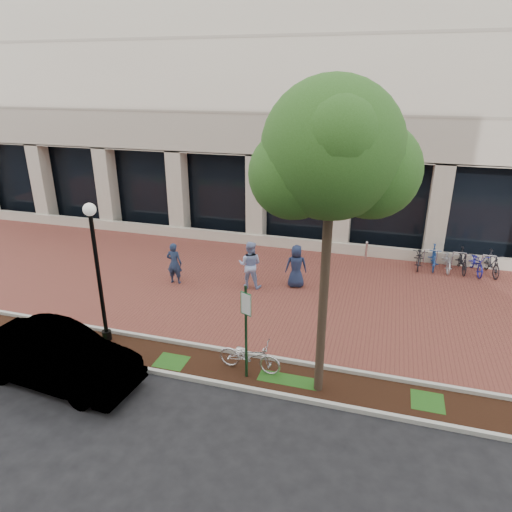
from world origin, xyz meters
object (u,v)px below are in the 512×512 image
(bollard, at_px, (366,250))
(pedestrian_right, at_px, (296,266))
(locked_bicycle, at_px, (250,356))
(pedestrian_left, at_px, (174,263))
(bike_rack_cluster, at_px, (454,260))
(pedestrian_mid, at_px, (250,265))
(parking_sign, at_px, (246,322))
(street_tree, at_px, (334,159))
(lamppost, at_px, (97,266))
(sedan_near_curb, at_px, (57,357))

(bollard, bearing_deg, pedestrian_right, -123.90)
(locked_bicycle, relative_size, pedestrian_left, 1.07)
(bike_rack_cluster, bearing_deg, pedestrian_mid, -154.63)
(parking_sign, bearing_deg, pedestrian_right, 112.00)
(pedestrian_mid, distance_m, bike_rack_cluster, 8.51)
(street_tree, height_order, pedestrian_mid, street_tree)
(pedestrian_left, relative_size, bollard, 1.90)
(parking_sign, xyz_separation_m, locked_bicycle, (-0.01, 0.32, -1.22))
(lamppost, xyz_separation_m, sedan_near_curb, (-0.01, -2.10, -1.68))
(parking_sign, xyz_separation_m, pedestrian_right, (0.10, 5.92, -0.85))
(street_tree, height_order, bike_rack_cluster, street_tree)
(lamppost, relative_size, street_tree, 0.57)
(parking_sign, xyz_separation_m, pedestrian_left, (-4.44, 4.92, -0.87))
(street_tree, xyz_separation_m, pedestrian_left, (-6.40, 4.84, -5.04))
(lamppost, xyz_separation_m, pedestrian_left, (0.18, 4.35, -1.60))
(parking_sign, height_order, pedestrian_right, parking_sign)
(locked_bicycle, bearing_deg, pedestrian_right, 1.82)
(pedestrian_left, height_order, bollard, pedestrian_left)
(parking_sign, bearing_deg, bollard, 98.27)
(locked_bicycle, distance_m, pedestrian_mid, 5.33)
(street_tree, height_order, locked_bicycle, street_tree)
(pedestrian_left, xyz_separation_m, sedan_near_curb, (-0.19, -6.44, -0.08))
(parking_sign, bearing_deg, bike_rack_cluster, 79.94)
(bollard, relative_size, bike_rack_cluster, 0.25)
(pedestrian_right, bearing_deg, parking_sign, 74.31)
(lamppost, bearing_deg, parking_sign, -7.09)
(pedestrian_mid, distance_m, bollard, 5.74)
(lamppost, height_order, street_tree, street_tree)
(lamppost, height_order, pedestrian_mid, lamppost)
(lamppost, relative_size, bike_rack_cluster, 1.23)
(locked_bicycle, xyz_separation_m, bike_rack_cluster, (6.02, 8.94, 0.00))
(pedestrian_left, bearing_deg, pedestrian_right, -171.45)
(pedestrian_left, bearing_deg, locked_bicycle, 130.11)
(locked_bicycle, bearing_deg, bollard, -12.33)
(locked_bicycle, bearing_deg, street_tree, -94.31)
(locked_bicycle, distance_m, bike_rack_cluster, 10.78)
(pedestrian_mid, height_order, sedan_near_curb, pedestrian_mid)
(lamppost, height_order, pedestrian_left, lamppost)
(sedan_near_curb, bearing_deg, bike_rack_cluster, -39.18)
(pedestrian_right, height_order, bike_rack_cluster, pedestrian_right)
(pedestrian_right, height_order, sedan_near_curb, pedestrian_right)
(locked_bicycle, xyz_separation_m, bollard, (2.48, 9.13, -0.02))
(street_tree, bearing_deg, pedestrian_right, 107.69)
(parking_sign, height_order, sedan_near_curb, parking_sign)
(pedestrian_mid, bearing_deg, street_tree, 121.07)
(lamppost, bearing_deg, pedestrian_left, 87.62)
(pedestrian_left, bearing_deg, parking_sign, 128.21)
(parking_sign, relative_size, locked_bicycle, 1.53)
(parking_sign, bearing_deg, lamppost, -164.16)
(locked_bicycle, distance_m, pedestrian_right, 5.61)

